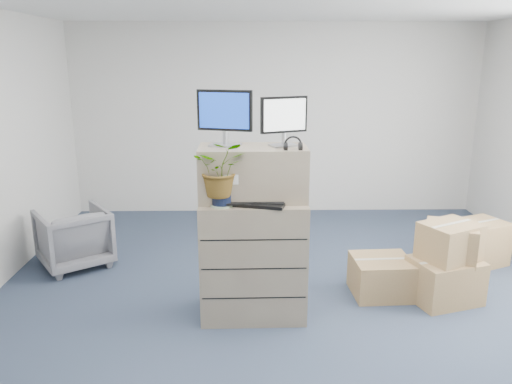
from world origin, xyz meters
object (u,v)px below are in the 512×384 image
at_px(filing_cabinet_lower, 253,258).
at_px(monitor_left, 225,115).
at_px(water_bottle, 258,185).
at_px(office_chair, 74,235).
at_px(monitor_right, 284,119).
at_px(potted_plant, 221,176).
at_px(keyboard, 253,203).

distance_m(filing_cabinet_lower, monitor_left, 1.31).
relative_size(filing_cabinet_lower, monitor_left, 2.27).
bearing_deg(water_bottle, office_chair, 152.40).
bearing_deg(office_chair, monitor_left, 114.28).
height_order(monitor_left, monitor_right, monitor_left).
bearing_deg(water_bottle, monitor_right, 4.74).
bearing_deg(filing_cabinet_lower, office_chair, 149.99).
bearing_deg(office_chair, potted_plant, 108.38).
xyz_separation_m(filing_cabinet_lower, monitor_right, (0.27, 0.07, 1.26)).
distance_m(monitor_left, water_bottle, 0.68).
relative_size(filing_cabinet_lower, potted_plant, 2.20).
xyz_separation_m(filing_cabinet_lower, monitor_left, (-0.24, 0.09, 1.29)).
xyz_separation_m(monitor_right, potted_plant, (-0.54, -0.23, -0.45)).
bearing_deg(monitor_left, keyboard, -26.36).
bearing_deg(keyboard, filing_cabinet_lower, 106.60).
bearing_deg(monitor_right, filing_cabinet_lower, 171.76).
xyz_separation_m(keyboard, potted_plant, (-0.27, -0.03, 0.25)).
xyz_separation_m(monitor_right, water_bottle, (-0.22, -0.02, -0.58)).
distance_m(filing_cabinet_lower, potted_plant, 0.87).
xyz_separation_m(monitor_left, office_chair, (-1.78, 1.05, -1.47)).
distance_m(water_bottle, office_chair, 2.49).
distance_m(monitor_left, office_chair, 2.53).
height_order(monitor_left, office_chair, monitor_left).
xyz_separation_m(monitor_left, water_bottle, (0.29, -0.04, -0.61)).
relative_size(monitor_left, monitor_right, 1.13).
height_order(monitor_left, potted_plant, monitor_left).
height_order(monitor_right, water_bottle, monitor_right).
xyz_separation_m(water_bottle, potted_plant, (-0.32, -0.21, 0.13)).
xyz_separation_m(filing_cabinet_lower, office_chair, (-2.02, 1.13, -0.18)).
bearing_deg(potted_plant, filing_cabinet_lower, 30.73).
bearing_deg(keyboard, monitor_right, 52.56).
bearing_deg(monitor_left, potted_plant, -80.62).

